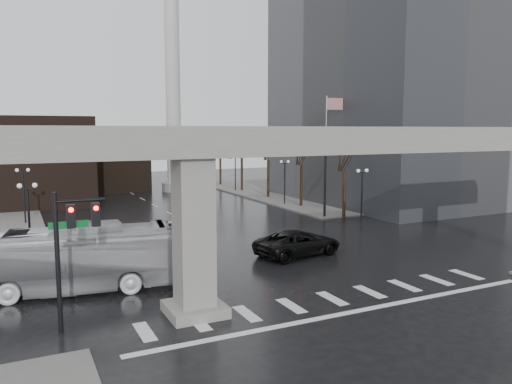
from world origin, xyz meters
TOP-DOWN VIEW (x-y plane):
  - ground at (0.00, 0.00)m, footprint 160.00×160.00m
  - sidewalk_ne at (26.00, 36.00)m, footprint 28.00×36.00m
  - elevated_guideway at (1.26, 0.00)m, footprint 48.00×2.60m
  - office_tower at (28.00, 26.00)m, footprint 22.00×26.00m
  - building_far_left at (-14.00, 42.00)m, footprint 16.00×14.00m
  - building_far_mid at (-2.00, 52.00)m, footprint 10.00×10.00m
  - smokestack at (6.00, 46.00)m, footprint 3.60×3.60m
  - signal_mast_arm at (8.99, 18.80)m, footprint 12.12×0.43m
  - signal_left_pole at (-12.25, 0.50)m, footprint 2.30×0.30m
  - flagpole_assembly at (15.29, 22.00)m, footprint 2.06×0.12m
  - lamp_right_0 at (13.50, 14.00)m, footprint 1.22×0.32m
  - lamp_right_1 at (13.50, 28.00)m, footprint 1.22×0.32m
  - lamp_right_2 at (13.50, 42.00)m, footprint 1.22×0.32m
  - lamp_left_0 at (-13.50, 14.00)m, footprint 1.22×0.32m
  - lamp_left_1 at (-13.50, 28.00)m, footprint 1.22×0.32m
  - lamp_left_2 at (-13.50, 42.00)m, footprint 1.22×0.32m
  - tree_right_0 at (14.53, 18.02)m, footprint 1.09×1.58m
  - tree_right_1 at (14.53, 26.02)m, footprint 1.09×1.61m
  - tree_right_2 at (14.53, 34.02)m, footprint 1.10×1.63m
  - tree_right_3 at (14.53, 42.02)m, footprint 1.11×1.66m
  - tree_right_4 at (14.53, 50.02)m, footprint 1.12×1.69m
  - pickup_truck at (2.99, 7.36)m, footprint 6.65×3.86m
  - city_bus at (-12.15, 6.07)m, footprint 13.10×5.15m

SIDE VIEW (x-z plane):
  - ground at x=0.00m, z-range 0.00..0.00m
  - sidewalk_ne at x=26.00m, z-range 0.00..0.15m
  - pickup_truck at x=2.99m, z-range 0.00..1.74m
  - city_bus at x=-12.15m, z-range 0.00..3.56m
  - tree_right_0 at x=14.53m, z-range -0.97..6.54m
  - tree_right_1 at x=14.53m, z-range -0.99..6.69m
  - tree_right_2 at x=14.53m, z-range -1.01..6.84m
  - tree_right_3 at x=14.53m, z-range -1.03..6.99m
  - tree_right_4 at x=14.53m, z-range -1.05..7.14m
  - lamp_right_0 at x=13.50m, z-range 0.92..6.03m
  - lamp_right_1 at x=13.50m, z-range 0.92..6.03m
  - lamp_right_2 at x=13.50m, z-range 0.92..6.03m
  - lamp_left_0 at x=-13.50m, z-range 0.92..6.03m
  - lamp_left_1 at x=-13.50m, z-range 0.92..6.03m
  - lamp_left_2 at x=-13.50m, z-range 0.92..6.03m
  - building_far_mid at x=-2.00m, z-range 0.00..8.00m
  - signal_left_pole at x=-12.25m, z-range 1.07..7.07m
  - building_far_left at x=-14.00m, z-range 0.00..10.00m
  - signal_mast_arm at x=8.99m, z-range 1.83..9.83m
  - elevated_guideway at x=1.26m, z-range 2.53..11.23m
  - flagpole_assembly at x=15.29m, z-range 1.53..13.53m
  - smokestack at x=6.00m, z-range -1.65..28.35m
  - office_tower at x=28.00m, z-range 0.00..42.00m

